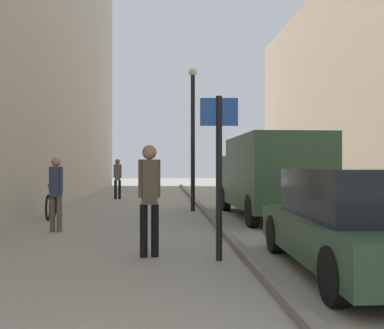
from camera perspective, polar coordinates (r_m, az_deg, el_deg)
ground_plane at (r=13.30m, az=-4.92°, el=-6.66°), size 80.00×80.00×0.00m
kerb_strip at (r=13.36m, az=1.91°, el=-6.37°), size 0.16×40.00×0.12m
pedestrian_main_foreground at (r=10.34m, az=-17.46°, el=-3.04°), size 0.33×0.24×1.70m
pedestrian_mid_block at (r=7.16m, az=-5.63°, el=-3.65°), size 0.36×0.24×1.84m
pedestrian_far_crossing at (r=19.84m, az=-9.76°, el=-1.50°), size 0.36×0.24×1.81m
delivery_van at (r=12.79m, az=10.06°, el=-1.28°), size 2.18×5.57×2.32m
parked_car at (r=6.54m, az=20.77°, el=-7.04°), size 1.96×4.26×1.45m
street_sign_post at (r=6.86m, az=3.57°, el=0.23°), size 0.60×0.10×2.60m
lamp_post at (r=14.40m, az=0.11°, el=4.68°), size 0.28×0.28×4.76m
bicycle_leaning at (r=13.01m, az=-18.00°, el=-5.10°), size 0.21×1.77×0.98m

